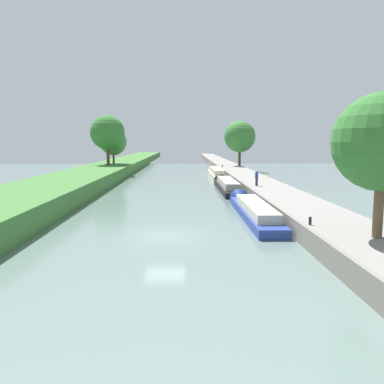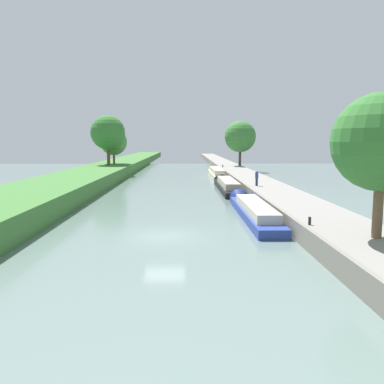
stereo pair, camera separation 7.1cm
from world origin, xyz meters
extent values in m
plane|color=slate|center=(0.00, 0.00, 0.00)|extent=(160.00, 160.00, 0.00)
cube|color=gray|center=(10.21, 0.00, 0.56)|extent=(4.49, 260.00, 1.13)
cube|color=gray|center=(7.84, 0.00, 0.59)|extent=(0.25, 260.00, 1.18)
cube|color=#283D93|center=(6.54, 5.66, 0.31)|extent=(1.95, 14.07, 0.62)
cube|color=beige|center=(6.54, 4.96, 0.93)|extent=(1.60, 9.85, 0.62)
cone|color=#283D93|center=(6.54, 13.29, 0.31)|extent=(1.86, 1.17, 1.86)
cube|color=black|center=(6.34, 22.67, 0.31)|extent=(1.96, 14.83, 0.61)
cube|color=#B2A893|center=(6.34, 21.93, 0.99)|extent=(1.61, 10.38, 0.75)
cone|color=black|center=(6.34, 30.67, 0.31)|extent=(1.86, 1.18, 1.86)
cube|color=beige|center=(6.45, 39.61, 0.40)|extent=(1.82, 15.56, 0.79)
cube|color=beige|center=(6.45, 38.83, 1.18)|extent=(1.49, 10.89, 0.77)
cone|color=beige|center=(6.45, 47.93, 0.40)|extent=(1.73, 1.09, 1.73)
cylinder|color=brown|center=(10.55, -5.27, 2.79)|extent=(0.47, 0.47, 3.33)
sphere|color=#33702D|center=(10.55, -5.27, 5.75)|extent=(4.69, 4.69, 4.69)
cylinder|color=#4C3828|center=(12.03, 52.46, 3.10)|extent=(0.50, 0.50, 3.95)
sphere|color=#387533|center=(12.03, 52.46, 6.74)|extent=(6.02, 6.02, 6.02)
cylinder|color=brown|center=(-11.93, 44.89, 3.74)|extent=(0.55, 0.55, 3.95)
sphere|color=#33702D|center=(-11.93, 44.89, 7.34)|extent=(5.91, 5.91, 5.91)
cylinder|color=brown|center=(-11.64, 48.51, 3.08)|extent=(0.38, 0.38, 2.64)
sphere|color=#47843D|center=(-11.64, 48.51, 5.74)|extent=(4.88, 4.88, 4.88)
cylinder|color=#282D42|center=(8.88, 17.43, 1.54)|extent=(0.26, 0.26, 0.82)
cylinder|color=#28428E|center=(8.88, 17.43, 2.26)|extent=(0.34, 0.34, 0.62)
sphere|color=tan|center=(8.88, 17.43, 2.68)|extent=(0.22, 0.22, 0.22)
cylinder|color=black|center=(8.26, -2.23, 1.35)|extent=(0.16, 0.16, 0.45)
cylinder|color=black|center=(8.26, 47.92, 1.35)|extent=(0.16, 0.16, 0.45)
camera|label=1|loc=(1.17, -23.71, 5.76)|focal=36.75mm
camera|label=2|loc=(1.24, -23.71, 5.76)|focal=36.75mm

